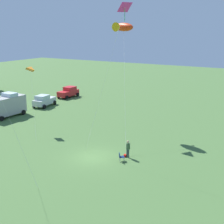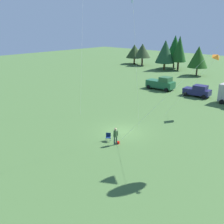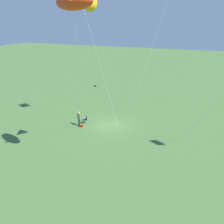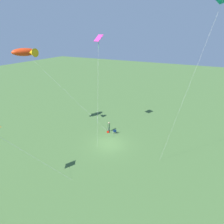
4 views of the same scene
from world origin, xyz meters
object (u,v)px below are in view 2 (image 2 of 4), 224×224
Objects in this scene: truck_green_flatbed at (161,83)px; backpack_on_grass at (118,143)px; kite_delta_orange at (218,57)px; person_kite_flyer at (115,135)px; folding_chair at (108,136)px; car_navy_hatch at (198,91)px.

backpack_on_grass is at bearing -69.59° from truck_green_flatbed.
kite_delta_orange is at bearing 78.18° from backpack_on_grass.
backpack_on_grass is 16.77m from kite_delta_orange.
person_kite_flyer is 24.20m from truck_green_flatbed.
person_kite_flyer is 0.22× the size of kite_delta_orange.
truck_green_flatbed is at bearing 137.49° from person_kite_flyer.
folding_chair is 1.19m from backpack_on_grass.
person_kite_flyer is at bearing -69.89° from truck_green_flatbed.
person_kite_flyer is 0.96m from backpack_on_grass.
folding_chair is 16.98m from kite_delta_orange.
car_navy_hatch is 0.55× the size of kite_delta_orange.
backpack_on_grass is at bearing 59.32° from folding_chair.
truck_green_flatbed is 15.56m from kite_delta_orange.
car_navy_hatch is at bearing 120.87° from person_kite_flyer.
backpack_on_grass is 0.06× the size of truck_green_flatbed.
person_kite_flyer is at bearing -90.88° from backpack_on_grass.
truck_green_flatbed reaches higher than person_kite_flyer.
truck_green_flatbed is 1.17× the size of car_navy_hatch.
kite_delta_orange is (12.20, -7.32, 6.30)m from truck_green_flatbed.
folding_chair is at bearing -163.30° from person_kite_flyer.
kite_delta_orange is (3.09, 14.78, 7.29)m from backpack_on_grass.
folding_chair is at bearing -172.57° from backpack_on_grass.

